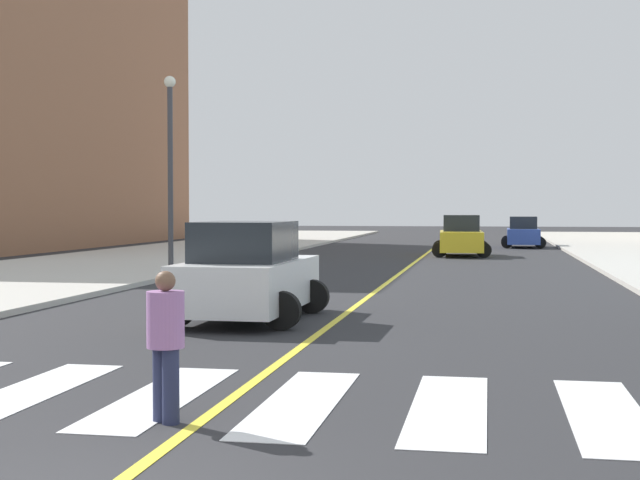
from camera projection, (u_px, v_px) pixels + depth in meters
name	position (u px, v px, depth m)	size (l,w,h in m)	color
sidewalk_kerb_west	(2.00, 280.00, 29.35)	(10.00, 120.00, 0.15)	#B2ADA3
crosswalk_paint	(231.00, 399.00, 11.42)	(13.50, 4.00, 0.01)	silver
lane_divider_paint	(426.00, 254.00, 46.80)	(0.16, 80.00, 0.01)	yellow
car_yellow_nearest	(461.00, 237.00, 45.07)	(2.96, 4.62, 2.02)	gold
car_white_second	(247.00, 274.00, 19.41)	(2.98, 4.73, 2.10)	silver
car_blue_third	(523.00, 233.00, 54.75)	(2.63, 4.17, 1.85)	#2D479E
pedestrian_crossing	(166.00, 339.00, 10.16)	(0.42, 0.42, 1.70)	#232847
street_lamp	(170.00, 154.00, 34.40)	(0.44, 0.44, 7.18)	#38383D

